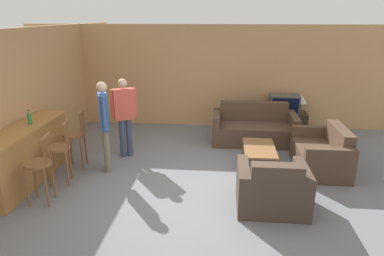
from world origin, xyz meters
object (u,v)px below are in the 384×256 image
(loveseat_right, at_px, (322,154))
(bottle, at_px, (29,117))
(bar_chair_near, at_px, (39,168))
(tv_unit, at_px, (282,122))
(couch_far, at_px, (254,129))
(coffee_table, at_px, (259,150))
(bar_chair_mid, at_px, (59,151))
(bar_chair_far, at_px, (75,138))
(tv, at_px, (284,104))
(person_by_window, at_px, (124,113))
(person_by_counter, at_px, (104,121))
(armchair_near, at_px, (272,189))
(table_lamp, at_px, (301,100))

(loveseat_right, xyz_separation_m, bottle, (-5.25, -0.78, 0.81))
(bar_chair_near, xyz_separation_m, tv_unit, (4.28, 3.86, -0.34))
(couch_far, distance_m, coffee_table, 1.37)
(bar_chair_near, height_order, bar_chair_mid, same)
(bar_chair_near, distance_m, loveseat_right, 4.97)
(bar_chair_far, relative_size, couch_far, 0.59)
(tv, distance_m, person_by_window, 3.97)
(loveseat_right, distance_m, person_by_counter, 4.12)
(bar_chair_far, bearing_deg, armchair_near, -18.30)
(loveseat_right, bearing_deg, person_by_counter, -173.90)
(tv, bearing_deg, coffee_table, -109.75)
(bar_chair_near, bearing_deg, armchair_near, 2.59)
(bar_chair_mid, bearing_deg, coffee_table, 16.37)
(bar_chair_near, distance_m, tv_unit, 5.77)
(bar_chair_mid, bearing_deg, tv, 36.78)
(bar_chair_near, bearing_deg, bar_chair_mid, 90.03)
(couch_far, relative_size, tv, 2.67)
(bar_chair_far, relative_size, table_lamp, 2.47)
(table_lamp, bearing_deg, couch_far, -145.86)
(bar_chair_far, bearing_deg, bar_chair_mid, -90.03)
(bar_chair_near, xyz_separation_m, person_by_window, (0.79, 1.96, 0.34))
(couch_far, distance_m, armchair_near, 2.90)
(bar_chair_mid, xyz_separation_m, armchair_near, (3.55, -0.50, -0.28))
(person_by_window, bearing_deg, coffee_table, -5.70)
(armchair_near, height_order, table_lamp, table_lamp)
(bar_chair_far, bearing_deg, tv, 30.56)
(bar_chair_mid, height_order, bottle, bottle)
(armchair_near, distance_m, loveseat_right, 1.88)
(bar_chair_mid, relative_size, table_lamp, 2.47)
(person_by_window, bearing_deg, armchair_near, -33.13)
(armchair_near, bearing_deg, bar_chair_mid, 171.94)
(tv, height_order, person_by_window, person_by_window)
(bar_chair_near, bearing_deg, bar_chair_far, 90.00)
(loveseat_right, xyz_separation_m, coffee_table, (-1.17, 0.03, 0.03))
(bar_chair_near, relative_size, bottle, 4.37)
(armchair_near, xyz_separation_m, loveseat_right, (1.12, 1.50, -0.00))
(couch_far, xyz_separation_m, loveseat_right, (1.17, -1.40, -0.00))
(bar_chair_near, height_order, armchair_near, bar_chair_near)
(tv_unit, relative_size, person_by_counter, 0.67)
(bar_chair_mid, xyz_separation_m, loveseat_right, (4.67, 1.00, -0.28))
(tv_unit, bearing_deg, bar_chair_far, -149.41)
(bar_chair_mid, relative_size, person_by_window, 0.69)
(person_by_window, bearing_deg, bar_chair_far, -141.66)
(bar_chair_mid, relative_size, person_by_counter, 0.66)
(coffee_table, xyz_separation_m, tv_unit, (0.78, 2.17, -0.09))
(coffee_table, distance_m, bottle, 4.23)
(coffee_table, xyz_separation_m, person_by_counter, (-2.87, -0.46, 0.64))
(bar_chair_mid, relative_size, armchair_near, 1.07)
(armchair_near, relative_size, tv_unit, 0.91)
(coffee_table, height_order, tv, tv)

